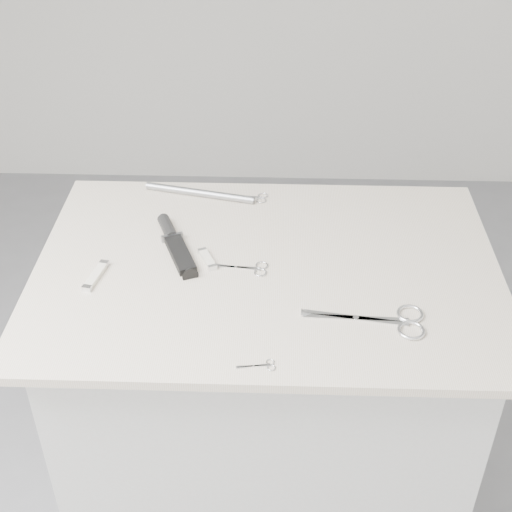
{
  "coord_description": "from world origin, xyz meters",
  "views": [
    {
      "loc": [
        0.02,
        -1.23,
        1.84
      ],
      "look_at": [
        -0.03,
        0.04,
        0.92
      ],
      "focal_mm": 50.0,
      "sensor_mm": 36.0,
      "label": 1
    }
  ],
  "objects_px": {
    "plinth": "(265,414)",
    "pocket_knife_b": "(207,259)",
    "large_shears": "(391,321)",
    "pocket_knife_a": "(96,275)",
    "metal_rail": "(200,193)",
    "embroidery_scissors_b": "(253,197)",
    "tiny_scissors": "(261,366)",
    "embroidery_scissors_a": "(250,268)",
    "sheathed_knife": "(174,242)"
  },
  "relations": [
    {
      "from": "embroidery_scissors_a",
      "to": "sheathed_knife",
      "type": "xyz_separation_m",
      "value": [
        -0.17,
        0.08,
        0.01
      ]
    },
    {
      "from": "plinth",
      "to": "metal_rail",
      "type": "height_order",
      "value": "metal_rail"
    },
    {
      "from": "plinth",
      "to": "pocket_knife_b",
      "type": "relative_size",
      "value": 12.06
    },
    {
      "from": "sheathed_knife",
      "to": "tiny_scissors",
      "type": "bearing_deg",
      "value": -173.27
    },
    {
      "from": "embroidery_scissors_a",
      "to": "pocket_knife_a",
      "type": "bearing_deg",
      "value": -166.96
    },
    {
      "from": "pocket_knife_b",
      "to": "metal_rail",
      "type": "height_order",
      "value": "metal_rail"
    },
    {
      "from": "embroidery_scissors_a",
      "to": "embroidery_scissors_b",
      "type": "height_order",
      "value": "same"
    },
    {
      "from": "pocket_knife_b",
      "to": "metal_rail",
      "type": "distance_m",
      "value": 0.27
    },
    {
      "from": "plinth",
      "to": "metal_rail",
      "type": "xyz_separation_m",
      "value": [
        -0.17,
        0.28,
        0.48
      ]
    },
    {
      "from": "tiny_scissors",
      "to": "large_shears",
      "type": "bearing_deg",
      "value": 19.41
    },
    {
      "from": "embroidery_scissors_b",
      "to": "metal_rail",
      "type": "height_order",
      "value": "metal_rail"
    },
    {
      "from": "plinth",
      "to": "large_shears",
      "type": "bearing_deg",
      "value": -35.3
    },
    {
      "from": "metal_rail",
      "to": "embroidery_scissors_b",
      "type": "bearing_deg",
      "value": -1.34
    },
    {
      "from": "sheathed_knife",
      "to": "metal_rail",
      "type": "relative_size",
      "value": 0.78
    },
    {
      "from": "embroidery_scissors_b",
      "to": "sheathed_knife",
      "type": "height_order",
      "value": "sheathed_knife"
    },
    {
      "from": "pocket_knife_a",
      "to": "metal_rail",
      "type": "relative_size",
      "value": 0.37
    },
    {
      "from": "embroidery_scissors_b",
      "to": "pocket_knife_b",
      "type": "bearing_deg",
      "value": -98.94
    },
    {
      "from": "embroidery_scissors_a",
      "to": "tiny_scissors",
      "type": "distance_m",
      "value": 0.29
    },
    {
      "from": "sheathed_knife",
      "to": "pocket_knife_a",
      "type": "distance_m",
      "value": 0.2
    },
    {
      "from": "embroidery_scissors_b",
      "to": "tiny_scissors",
      "type": "height_order",
      "value": "same"
    },
    {
      "from": "plinth",
      "to": "pocket_knife_a",
      "type": "height_order",
      "value": "pocket_knife_a"
    },
    {
      "from": "pocket_knife_b",
      "to": "pocket_knife_a",
      "type": "bearing_deg",
      "value": 81.52
    },
    {
      "from": "plinth",
      "to": "pocket_knife_b",
      "type": "bearing_deg",
      "value": 174.27
    },
    {
      "from": "embroidery_scissors_b",
      "to": "metal_rail",
      "type": "relative_size",
      "value": 0.41
    },
    {
      "from": "embroidery_scissors_a",
      "to": "tiny_scissors",
      "type": "relative_size",
      "value": 1.73
    },
    {
      "from": "large_shears",
      "to": "embroidery_scissors_a",
      "type": "height_order",
      "value": "large_shears"
    },
    {
      "from": "tiny_scissors",
      "to": "sheathed_knife",
      "type": "height_order",
      "value": "sheathed_knife"
    },
    {
      "from": "plinth",
      "to": "tiny_scissors",
      "type": "xyz_separation_m",
      "value": [
        -0.0,
        -0.3,
        0.47
      ]
    },
    {
      "from": "large_shears",
      "to": "embroidery_scissors_b",
      "type": "relative_size",
      "value": 2.11
    },
    {
      "from": "large_shears",
      "to": "embroidery_scissors_a",
      "type": "distance_m",
      "value": 0.32
    },
    {
      "from": "embroidery_scissors_b",
      "to": "sheathed_knife",
      "type": "relative_size",
      "value": 0.52
    },
    {
      "from": "plinth",
      "to": "embroidery_scissors_b",
      "type": "xyz_separation_m",
      "value": [
        -0.04,
        0.28,
        0.47
      ]
    },
    {
      "from": "embroidery_scissors_b",
      "to": "pocket_knife_a",
      "type": "xyz_separation_m",
      "value": [
        -0.32,
        -0.33,
        0.0
      ]
    },
    {
      "from": "tiny_scissors",
      "to": "pocket_knife_a",
      "type": "distance_m",
      "value": 0.43
    },
    {
      "from": "plinth",
      "to": "pocket_knife_b",
      "type": "xyz_separation_m",
      "value": [
        -0.13,
        0.01,
        0.47
      ]
    },
    {
      "from": "pocket_knife_b",
      "to": "metal_rail",
      "type": "xyz_separation_m",
      "value": [
        -0.04,
        0.27,
        0.0
      ]
    },
    {
      "from": "pocket_knife_a",
      "to": "pocket_knife_b",
      "type": "bearing_deg",
      "value": -61.92
    },
    {
      "from": "sheathed_knife",
      "to": "pocket_knife_a",
      "type": "relative_size",
      "value": 2.14
    },
    {
      "from": "embroidery_scissors_a",
      "to": "pocket_knife_a",
      "type": "height_order",
      "value": "pocket_knife_a"
    },
    {
      "from": "pocket_knife_a",
      "to": "tiny_scissors",
      "type": "bearing_deg",
      "value": -113.23
    },
    {
      "from": "tiny_scissors",
      "to": "pocket_knife_a",
      "type": "height_order",
      "value": "pocket_knife_a"
    },
    {
      "from": "large_shears",
      "to": "metal_rail",
      "type": "distance_m",
      "value": 0.62
    },
    {
      "from": "embroidery_scissors_a",
      "to": "metal_rail",
      "type": "relative_size",
      "value": 0.45
    },
    {
      "from": "embroidery_scissors_a",
      "to": "pocket_knife_a",
      "type": "distance_m",
      "value": 0.33
    },
    {
      "from": "tiny_scissors",
      "to": "metal_rail",
      "type": "distance_m",
      "value": 0.61
    },
    {
      "from": "large_shears",
      "to": "sheathed_knife",
      "type": "height_order",
      "value": "sheathed_knife"
    },
    {
      "from": "tiny_scissors",
      "to": "sheathed_knife",
      "type": "xyz_separation_m",
      "value": [
        -0.21,
        0.38,
        0.01
      ]
    },
    {
      "from": "embroidery_scissors_a",
      "to": "pocket_knife_a",
      "type": "relative_size",
      "value": 1.22
    },
    {
      "from": "sheathed_knife",
      "to": "pocket_knife_a",
      "type": "height_order",
      "value": "sheathed_knife"
    },
    {
      "from": "large_shears",
      "to": "pocket_knife_a",
      "type": "relative_size",
      "value": 2.34
    }
  ]
}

